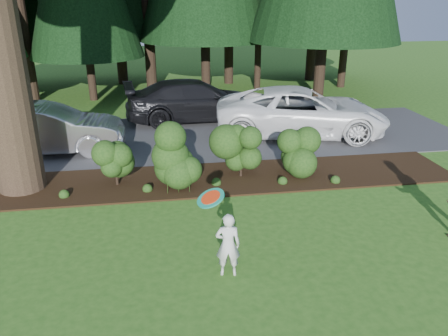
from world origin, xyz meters
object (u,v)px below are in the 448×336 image
(car_silver_wagon, at_px, (47,129))
(frisbee, at_px, (211,198))
(child, at_px, (228,245))
(car_dark_suv, at_px, (196,100))
(car_white_suv, at_px, (302,112))

(car_silver_wagon, height_order, frisbee, frisbee)
(car_silver_wagon, height_order, child, car_silver_wagon)
(car_dark_suv, xyz_separation_m, child, (-0.43, -11.23, -0.23))
(car_silver_wagon, height_order, car_white_suv, car_white_suv)
(car_white_suv, distance_m, child, 9.54)
(car_silver_wagon, bearing_deg, car_dark_suv, -57.86)
(car_dark_suv, height_order, child, car_dark_suv)
(child, xyz_separation_m, frisbee, (-0.33, -0.05, 1.04))
(car_silver_wagon, xyz_separation_m, child, (4.91, -7.79, -0.20))
(car_white_suv, xyz_separation_m, frisbee, (-4.57, -8.58, 0.77))
(car_silver_wagon, relative_size, frisbee, 9.57)
(frisbee, bearing_deg, car_white_suv, 61.96)
(car_silver_wagon, relative_size, car_white_suv, 0.78)
(car_white_suv, relative_size, car_dark_suv, 1.09)
(child, bearing_deg, frisbee, 15.78)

